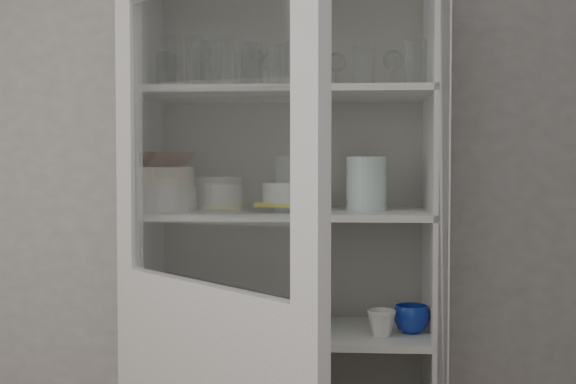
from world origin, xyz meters
The scene contains 32 objects.
wall_back centered at (0.00, 1.50, 1.30)m, with size 3.60×0.02×2.60m, color gray.
pantry_cabinet centered at (0.20, 1.34, 0.94)m, with size 1.00×0.45×2.10m.
cupboard_door centered at (0.02, 0.73, 0.87)m, with size 0.66×0.66×2.00m.
tumbler_0 centered at (-0.06, 1.15, 1.73)m, with size 0.07×0.07×0.15m, color silver.
tumbler_1 centered at (-0.03, 1.12, 1.73)m, with size 0.07×0.07×0.14m, color silver.
tumbler_2 centered at (0.07, 1.15, 1.73)m, with size 0.07×0.07×0.14m, color silver.
tumbler_3 centered at (0.18, 1.15, 1.73)m, with size 0.07×0.07×0.13m, color silver.
tumbler_4 centered at (0.21, 1.12, 1.73)m, with size 0.07×0.07×0.13m, color silver.
tumbler_5 centered at (0.45, 1.15, 1.73)m, with size 0.07×0.07×0.14m, color silver.
tumbler_6 centered at (0.61, 1.16, 1.73)m, with size 0.07×0.07×0.15m, color silver.
tumbler_7 centered at (-0.21, 1.26, 1.73)m, with size 0.07×0.07×0.13m, color silver.
tumbler_8 centered at (-0.09, 1.29, 1.73)m, with size 0.07×0.07×0.15m, color silver.
tumbler_9 centered at (0.08, 1.27, 1.74)m, with size 0.08×0.08×0.16m, color silver.
tumbler_10 centered at (0.08, 1.29, 1.73)m, with size 0.07×0.07×0.14m, color silver.
goblet_0 centered at (-0.21, 1.34, 1.74)m, with size 0.07×0.07×0.15m, color silver, non-canonical shape.
goblet_1 centered at (0.13, 1.37, 1.74)m, with size 0.07×0.07×0.16m, color silver, non-canonical shape.
goblet_2 centered at (0.36, 1.38, 1.74)m, with size 0.07×0.07×0.16m, color silver, non-canonical shape.
goblet_3 centered at (0.56, 1.37, 1.74)m, with size 0.07×0.07×0.16m, color silver, non-canonical shape.
plate_stack_front centered at (-0.21, 1.22, 1.30)m, with size 0.22×0.22×0.08m, color silver.
plate_stack_back centered at (-0.07, 1.42, 1.32)m, with size 0.19×0.19×0.11m, color silver.
cream_bowl centered at (-0.21, 1.22, 1.38)m, with size 0.20×0.20×0.06m, color beige.
terracotta_bowl centered at (-0.21, 1.22, 1.43)m, with size 0.20×0.20×0.05m, color #492313.
glass_platter centered at (0.19, 1.25, 1.27)m, with size 0.30×0.30×0.02m, color silver.
yellow_trivet centered at (0.19, 1.25, 1.28)m, with size 0.16×0.16×0.01m, color yellow.
white_ramekin centered at (0.19, 1.25, 1.32)m, with size 0.15×0.15×0.07m, color silver.
grey_bowl_stack centered at (0.46, 1.28, 1.35)m, with size 0.13×0.13×0.18m, color silver.
mug_blue centered at (0.61, 1.23, 0.91)m, with size 0.12×0.12×0.09m, color #0E339A.
mug_teal centered at (0.27, 1.30, 0.91)m, with size 0.10×0.10×0.09m, color teal.
mug_white centered at (0.51, 1.18, 0.90)m, with size 0.09×0.09×0.09m, color silver.
teal_jar centered at (0.27, 1.33, 0.91)m, with size 0.08×0.08×0.10m.
measuring_cups centered at (-0.13, 1.20, 0.88)m, with size 0.10×0.10×0.04m, color silver.
white_canister centered at (0.00, 1.30, 0.92)m, with size 0.10×0.10×0.12m, color silver.
Camera 1 is at (0.36, -1.14, 1.41)m, focal length 45.00 mm.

